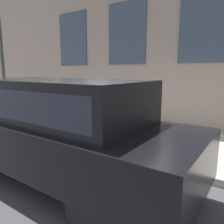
% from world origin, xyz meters
% --- Properties ---
extents(ground_plane, '(80.00, 80.00, 0.00)m').
position_xyz_m(ground_plane, '(0.00, 0.00, 0.00)').
color(ground_plane, '#38383A').
extents(sidewalk, '(3.05, 60.00, 0.14)m').
position_xyz_m(sidewalk, '(1.53, 0.00, 0.07)').
color(sidewalk, '#A8A093').
rests_on(sidewalk, ground_plane).
extents(building_facade, '(0.33, 40.00, 7.61)m').
position_xyz_m(building_facade, '(3.20, 0.00, 3.81)').
color(building_facade, gray).
rests_on(building_facade, ground_plane).
extents(fire_hydrant, '(0.38, 0.48, 0.80)m').
position_xyz_m(fire_hydrant, '(0.57, 0.59, 0.55)').
color(fire_hydrant, gray).
rests_on(fire_hydrant, sidewalk).
extents(person, '(0.38, 0.25, 1.56)m').
position_xyz_m(person, '(0.72, -0.04, 1.08)').
color(person, '#998466').
rests_on(person, sidewalk).
extents(parked_truck_black_near, '(1.81, 5.37, 1.81)m').
position_xyz_m(parked_truck_black_near, '(-1.31, 0.24, 1.04)').
color(parked_truck_black_near, black).
rests_on(parked_truck_black_near, ground_plane).
extents(street_lamp, '(0.36, 0.36, 5.34)m').
position_xyz_m(street_lamp, '(0.68, 5.27, 3.47)').
color(street_lamp, '#2D332D').
rests_on(street_lamp, sidewalk).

